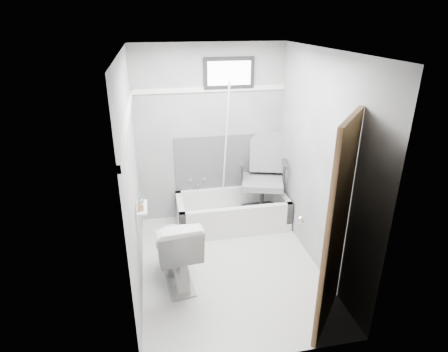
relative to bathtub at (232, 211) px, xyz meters
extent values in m
plane|color=silver|center=(-0.23, -0.93, -0.21)|extent=(2.60, 2.60, 0.00)
plane|color=silver|center=(-0.23, -0.93, 2.19)|extent=(2.60, 2.60, 0.00)
cube|color=slate|center=(-0.23, 0.37, 0.99)|extent=(2.00, 0.02, 2.40)
cube|color=slate|center=(-0.23, -2.23, 0.99)|extent=(2.00, 0.02, 2.40)
cube|color=slate|center=(-1.23, -0.93, 0.99)|extent=(0.02, 2.60, 2.40)
cube|color=slate|center=(0.77, -0.93, 0.99)|extent=(0.02, 2.60, 2.40)
imported|color=silver|center=(-0.85, -1.05, 0.20)|extent=(0.56, 0.88, 0.82)
cube|color=#4C4C4F|center=(0.02, 0.36, 0.59)|extent=(1.50, 0.02, 0.78)
cube|color=white|center=(-0.23, 0.36, 1.61)|extent=(2.00, 0.02, 0.06)
cube|color=white|center=(-1.22, -0.93, 1.61)|extent=(0.02, 2.60, 0.06)
cylinder|color=white|center=(-0.07, 0.13, 0.84)|extent=(0.02, 0.50, 1.90)
cube|color=silver|center=(-1.16, -0.99, 0.69)|extent=(0.10, 0.32, 0.02)
imported|color=#94724A|center=(-1.17, -1.07, 0.76)|extent=(0.06, 0.06, 0.11)
imported|color=slate|center=(-1.17, -0.93, 0.75)|extent=(0.09, 0.09, 0.08)
camera|label=1|loc=(-1.00, -4.45, 2.48)|focal=30.00mm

